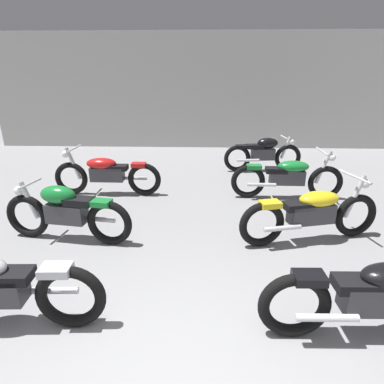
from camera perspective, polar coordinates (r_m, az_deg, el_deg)
name	(u,v)px	position (r m, az deg, el deg)	size (l,w,h in m)	color
back_wall	(199,92)	(11.03, 1.26, 17.14)	(13.49, 0.24, 3.60)	#B2B2AD
motorcycle_left_row_1	(66,212)	(5.05, -21.20, -3.21)	(1.97, 0.51, 0.88)	black
motorcycle_left_row_2	(107,173)	(6.78, -14.73, 3.20)	(2.17, 0.68, 0.97)	black
motorcycle_right_row_0	(381,296)	(3.50, 30.16, -15.42)	(2.17, 0.68, 0.97)	black
motorcycle_right_row_1	(312,212)	(5.00, 20.27, -3.37)	(2.13, 0.83, 0.97)	black
motorcycle_right_row_2	(288,176)	(6.62, 16.40, 2.64)	(2.17, 0.68, 0.97)	black
motorcycle_right_row_3	(263,153)	(8.44, 12.38, 6.65)	(1.97, 0.53, 0.88)	black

